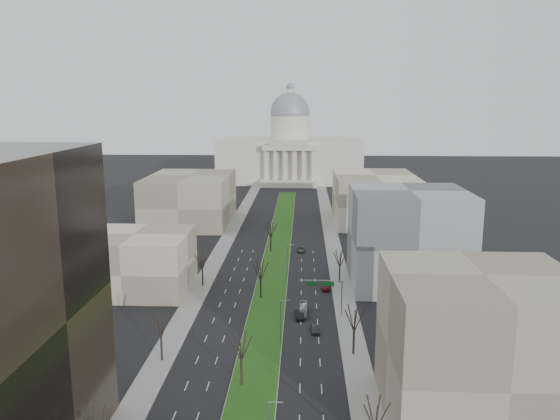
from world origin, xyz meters
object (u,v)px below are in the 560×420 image
(car_grey_near, at_px, (315,329))
(car_grey_far, at_px, (301,249))
(box_van, at_px, (303,309))
(car_red, at_px, (326,286))
(car_black, at_px, (299,314))

(car_grey_near, relative_size, car_grey_far, 0.84)
(car_grey_far, relative_size, box_van, 0.73)
(car_red, relative_size, box_van, 0.77)
(car_grey_far, bearing_deg, car_red, -82.20)
(car_grey_far, distance_m, box_van, 49.66)
(car_grey_near, relative_size, car_red, 0.80)
(car_black, distance_m, box_van, 2.63)
(car_grey_far, bearing_deg, car_black, -92.70)
(car_grey_near, distance_m, car_black, 8.04)
(car_grey_near, distance_m, box_van, 10.15)
(car_red, bearing_deg, car_grey_near, -95.06)
(car_black, xyz_separation_m, box_van, (0.84, 2.49, 0.08))
(car_black, relative_size, box_van, 0.77)
(car_grey_near, bearing_deg, box_van, 98.79)
(car_grey_near, height_order, car_grey_far, car_grey_near)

